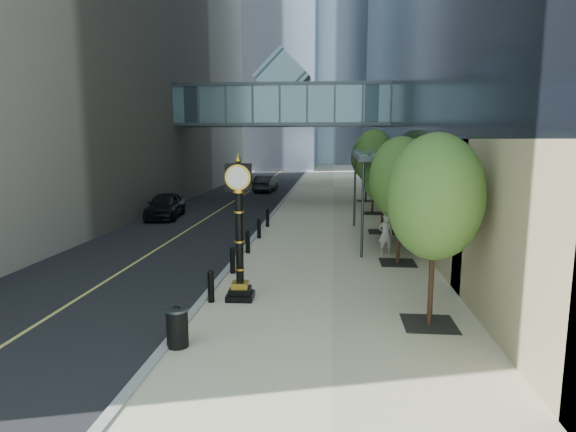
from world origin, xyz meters
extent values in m
plane|color=gray|center=(0.00, 0.00, 0.00)|extent=(320.00, 320.00, 0.00)
cube|color=black|center=(-7.00, 40.00, 0.01)|extent=(8.00, 180.00, 0.02)
cube|color=#C2B895|center=(1.00, 40.00, 0.03)|extent=(8.00, 180.00, 0.06)
cube|color=gray|center=(-3.00, 40.00, 0.04)|extent=(0.25, 180.00, 0.07)
cube|color=#B0BFDE|center=(-6.00, 120.00, 32.50)|extent=(22.00, 22.00, 65.00)
cube|color=slate|center=(-3.00, 28.00, 7.50)|extent=(17.00, 4.00, 3.00)
cube|color=#383F44|center=(-3.00, 28.00, 6.05)|extent=(17.00, 4.20, 0.25)
cube|color=#383F44|center=(-3.00, 28.00, 8.95)|extent=(17.00, 4.20, 0.25)
cube|color=slate|center=(-3.00, 28.00, 9.60)|extent=(4.24, 3.00, 4.24)
cube|color=#383F44|center=(3.50, 14.00, 4.20)|extent=(3.00, 8.00, 0.25)
cube|color=slate|center=(3.50, 14.00, 4.35)|extent=(2.80, 7.80, 0.06)
cylinder|color=#383F44|center=(2.20, 10.30, 2.10)|extent=(0.12, 0.12, 4.20)
cylinder|color=#383F44|center=(2.20, 17.70, 2.10)|extent=(0.12, 0.12, 4.20)
cylinder|color=black|center=(-2.70, 1.00, 0.51)|extent=(0.20, 0.20, 0.90)
cylinder|color=black|center=(-2.70, 4.20, 0.51)|extent=(0.20, 0.20, 0.90)
cylinder|color=black|center=(-2.70, 7.40, 0.51)|extent=(0.20, 0.20, 0.90)
cylinder|color=black|center=(-2.70, 10.60, 0.51)|extent=(0.20, 0.20, 0.90)
cylinder|color=black|center=(-2.70, 13.80, 0.51)|extent=(0.20, 0.20, 0.90)
cylinder|color=black|center=(-2.70, 17.00, 0.51)|extent=(0.20, 0.20, 0.90)
cube|color=black|center=(3.60, 3.00, 0.07)|extent=(1.40, 1.40, 0.02)
cylinder|color=#3A2818|center=(3.60, 3.00, 1.42)|extent=(0.14, 0.14, 2.71)
ellipsoid|color=#325820|center=(3.60, 3.00, 3.51)|extent=(2.49, 2.49, 3.32)
cube|color=black|center=(3.60, 9.50, 0.07)|extent=(1.40, 1.40, 0.02)
cylinder|color=#3A2818|center=(3.60, 9.50, 1.40)|extent=(0.14, 0.14, 2.68)
ellipsoid|color=#325820|center=(3.60, 9.50, 3.47)|extent=(2.45, 2.45, 3.27)
cube|color=black|center=(3.60, 16.00, 0.07)|extent=(1.40, 1.40, 0.02)
cylinder|color=#3A2818|center=(3.60, 16.00, 1.22)|extent=(0.14, 0.14, 2.31)
ellipsoid|color=#325820|center=(3.60, 16.00, 3.00)|extent=(2.12, 2.12, 2.83)
cube|color=black|center=(3.60, 22.50, 0.07)|extent=(1.40, 1.40, 0.02)
cylinder|color=#3A2818|center=(3.60, 22.50, 1.54)|extent=(0.14, 0.14, 2.96)
ellipsoid|color=#325820|center=(3.60, 22.50, 3.82)|extent=(2.71, 2.71, 3.61)
cube|color=black|center=(3.60, 29.00, 0.07)|extent=(1.40, 1.40, 0.02)
cylinder|color=#3A2818|center=(3.60, 29.00, 1.42)|extent=(0.14, 0.14, 2.72)
ellipsoid|color=#325820|center=(3.60, 29.00, 3.52)|extent=(2.49, 2.49, 3.32)
cube|color=black|center=(-1.86, 4.56, 0.15)|extent=(0.86, 0.86, 0.18)
cube|color=black|center=(-1.86, 4.56, 0.33)|extent=(0.67, 0.67, 0.18)
cube|color=gold|center=(-1.86, 4.56, 0.52)|extent=(0.52, 0.52, 0.18)
cylinder|color=black|center=(-1.86, 4.56, 2.03)|extent=(0.24, 0.24, 2.84)
cube|color=black|center=(-1.86, 4.56, 3.86)|extent=(0.79, 0.31, 0.82)
cylinder|color=white|center=(-1.86, 4.72, 3.86)|extent=(0.64, 0.06, 0.64)
cylinder|color=white|center=(-1.86, 4.40, 3.86)|extent=(0.64, 0.06, 0.64)
sphere|color=gold|center=(-1.86, 4.56, 4.37)|extent=(0.18, 0.18, 0.18)
cylinder|color=black|center=(-2.70, 1.00, 0.51)|extent=(0.52, 0.52, 0.90)
imported|color=beige|center=(3.23, 10.88, 0.95)|extent=(0.71, 0.54, 1.77)
imported|color=black|center=(-9.61, 19.68, 0.82)|extent=(2.40, 4.90, 1.61)
imported|color=black|center=(-5.40, 35.64, 0.78)|extent=(1.96, 4.74, 1.53)
camera|label=1|loc=(0.96, -9.63, 5.00)|focal=30.00mm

